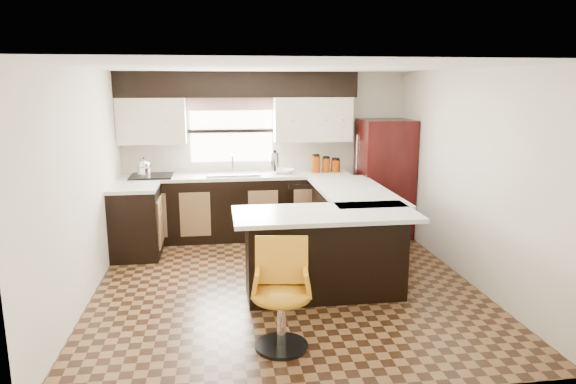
{
  "coord_description": "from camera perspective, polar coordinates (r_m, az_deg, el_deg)",
  "views": [
    {
      "loc": [
        -0.74,
        -5.44,
        2.24
      ],
      "look_at": [
        0.09,
        0.45,
        0.97
      ],
      "focal_mm": 32.0,
      "sensor_mm": 36.0,
      "label": 1
    }
  ],
  "objects": [
    {
      "name": "valance",
      "position": [
        7.58,
        -6.33,
        9.67
      ],
      "size": [
        1.3,
        0.06,
        0.18
      ],
      "primitive_type": "cube",
      "color": "#D19B93",
      "rests_on": "wall_back"
    },
    {
      "name": "mixing_bowl",
      "position": [
        7.51,
        -0.34,
        2.33
      ],
      "size": [
        0.35,
        0.35,
        0.07
      ],
      "primitive_type": "imported",
      "rotation": [
        0.0,
        0.0,
        -0.37
      ],
      "color": "white",
      "rests_on": "counter_back"
    },
    {
      "name": "upper_cab_right",
      "position": [
        7.61,
        2.74,
        8.08
      ],
      "size": [
        1.14,
        0.35,
        0.64
      ],
      "primitive_type": "cube",
      "color": "beige",
      "rests_on": "wall_back"
    },
    {
      "name": "peninsula_long",
      "position": [
        6.53,
        6.82,
        -3.99
      ],
      "size": [
        0.6,
        1.95,
        0.9
      ],
      "primitive_type": "cube",
      "color": "black",
      "rests_on": "floor"
    },
    {
      "name": "canister_med",
      "position": [
        7.62,
        4.25,
        2.98
      ],
      "size": [
        0.12,
        0.12,
        0.21
      ],
      "primitive_type": "cylinder",
      "color": "#7B3005",
      "rests_on": "counter_back"
    },
    {
      "name": "soffit",
      "position": [
        7.47,
        -5.57,
        11.8
      ],
      "size": [
        3.4,
        0.35,
        0.36
      ],
      "primitive_type": "cube",
      "color": "black",
      "rests_on": "wall_back"
    },
    {
      "name": "refrigerator",
      "position": [
        7.71,
        10.61,
        1.51
      ],
      "size": [
        0.74,
        0.71,
        1.73
      ],
      "primitive_type": "cube",
      "color": "black",
      "rests_on": "floor"
    },
    {
      "name": "base_cab_left",
      "position": [
        7.0,
        -16.52,
        -3.31
      ],
      "size": [
        0.6,
        0.7,
        0.9
      ],
      "primitive_type": "cube",
      "color": "black",
      "rests_on": "floor"
    },
    {
      "name": "canister_large",
      "position": [
        7.59,
        3.1,
        3.09
      ],
      "size": [
        0.13,
        0.13,
        0.24
      ],
      "primitive_type": "cylinder",
      "color": "#7B3005",
      "rests_on": "counter_back"
    },
    {
      "name": "window_pane",
      "position": [
        7.65,
        -6.28,
        6.76
      ],
      "size": [
        1.2,
        0.02,
        0.9
      ],
      "primitive_type": "cube",
      "color": "white",
      "rests_on": "wall_back"
    },
    {
      "name": "floor",
      "position": [
        5.92,
        -0.3,
        -10.2
      ],
      "size": [
        4.4,
        4.4,
        0.0
      ],
      "primitive_type": "plane",
      "color": "#49301A",
      "rests_on": "ground"
    },
    {
      "name": "percolator",
      "position": [
        7.47,
        -1.51,
        3.24
      ],
      "size": [
        0.13,
        0.13,
        0.31
      ],
      "primitive_type": "cylinder",
      "color": "silver",
      "rests_on": "counter_back"
    },
    {
      "name": "peninsula_return",
      "position": [
        5.5,
        4.09,
        -6.99
      ],
      "size": [
        1.65,
        0.6,
        0.9
      ],
      "primitive_type": "cube",
      "color": "black",
      "rests_on": "floor"
    },
    {
      "name": "cooktop",
      "position": [
        7.48,
        -14.93,
        1.73
      ],
      "size": [
        0.58,
        0.5,
        0.02
      ],
      "primitive_type": "cube",
      "color": "black",
      "rests_on": "counter_back"
    },
    {
      "name": "base_cab_back",
      "position": [
        7.55,
        -5.64,
        -1.76
      ],
      "size": [
        3.3,
        0.6,
        0.9
      ],
      "primitive_type": "cube",
      "color": "black",
      "rests_on": "floor"
    },
    {
      "name": "wall_left",
      "position": [
        5.7,
        -21.74,
        0.65
      ],
      "size": [
        0.0,
        4.4,
        4.4
      ],
      "primitive_type": "plane",
      "rotation": [
        1.57,
        0.0,
        1.57
      ],
      "color": "beige",
      "rests_on": "floor"
    },
    {
      "name": "ceiling",
      "position": [
        5.49,
        -0.33,
        13.69
      ],
      "size": [
        4.4,
        4.4,
        0.0
      ],
      "primitive_type": "plane",
      "rotation": [
        3.14,
        0.0,
        0.0
      ],
      "color": "silver",
      "rests_on": "wall_back"
    },
    {
      "name": "kettle",
      "position": [
        7.47,
        -15.71,
        2.77
      ],
      "size": [
        0.19,
        0.19,
        0.26
      ],
      "primitive_type": null,
      "color": "silver",
      "rests_on": "cooktop"
    },
    {
      "name": "wall_right",
      "position": [
        6.22,
        19.25,
        1.71
      ],
      "size": [
        0.0,
        4.4,
        4.4
      ],
      "primitive_type": "plane",
      "rotation": [
        1.57,
        0.0,
        -1.57
      ],
      "color": "beige",
      "rests_on": "floor"
    },
    {
      "name": "dishwasher",
      "position": [
        7.39,
        2.24,
        -2.18
      ],
      "size": [
        0.58,
        0.03,
        0.78
      ],
      "primitive_type": "cube",
      "color": "black",
      "rests_on": "floor"
    },
    {
      "name": "counter_left",
      "position": [
        6.9,
        -16.76,
        0.48
      ],
      "size": [
        0.6,
        0.7,
        0.04
      ],
      "primitive_type": "cube",
      "color": "silver",
      "rests_on": "base_cab_left"
    },
    {
      "name": "counter_pen_long",
      "position": [
        6.43,
        7.35,
        0.08
      ],
      "size": [
        0.84,
        1.95,
        0.04
      ],
      "primitive_type": "cube",
      "color": "silver",
      "rests_on": "peninsula_long"
    },
    {
      "name": "upper_cab_left",
      "position": [
        7.53,
        -14.89,
        7.65
      ],
      "size": [
        0.94,
        0.35,
        0.64
      ],
      "primitive_type": "cube",
      "color": "beige",
      "rests_on": "wall_back"
    },
    {
      "name": "wall_back",
      "position": [
        7.74,
        -2.51,
        4.27
      ],
      "size": [
        4.4,
        0.0,
        4.4
      ],
      "primitive_type": "plane",
      "rotation": [
        1.57,
        0.0,
        0.0
      ],
      "color": "beige",
      "rests_on": "floor"
    },
    {
      "name": "sink",
      "position": [
        7.43,
        -6.1,
        2.02
      ],
      "size": [
        0.75,
        0.45,
        0.03
      ],
      "primitive_type": "cube",
      "color": "#B2B2B7",
      "rests_on": "counter_back"
    },
    {
      "name": "counter_back",
      "position": [
        7.46,
        -5.71,
        1.77
      ],
      "size": [
        3.3,
        0.6,
        0.04
      ],
      "primitive_type": "cube",
      "color": "silver",
      "rests_on": "base_cab_back"
    },
    {
      "name": "bar_chair",
      "position": [
        4.42,
        -0.73,
        -11.54
      ],
      "size": [
        0.57,
        0.57,
        0.94
      ],
      "primitive_type": null,
      "rotation": [
        0.0,
        0.0,
        -0.14
      ],
      "color": "#C68317",
      "rests_on": "floor"
    },
    {
      "name": "canister_small",
      "position": [
        7.66,
        5.31,
        2.9
      ],
      "size": [
        0.14,
        0.14,
        0.18
      ],
      "primitive_type": "cylinder",
      "color": "#7B3005",
      "rests_on": "counter_back"
    },
    {
      "name": "wall_front",
      "position": [
        3.48,
        4.58,
        -5.4
      ],
      "size": [
        4.4,
        0.0,
        4.4
      ],
      "primitive_type": "plane",
      "rotation": [
        -1.57,
        0.0,
        0.0
      ],
      "color": "beige",
      "rests_on": "floor"
    },
    {
      "name": "counter_pen_return",
      "position": [
        5.28,
        4.15,
        -2.46
      ],
      "size": [
        1.89,
        0.84,
        0.04
      ],
      "primitive_type": "cube",
      "color": "silver",
      "rests_on": "peninsula_return"
    }
  ]
}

